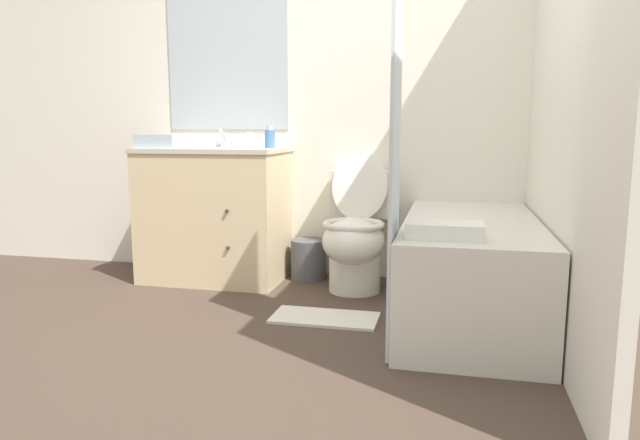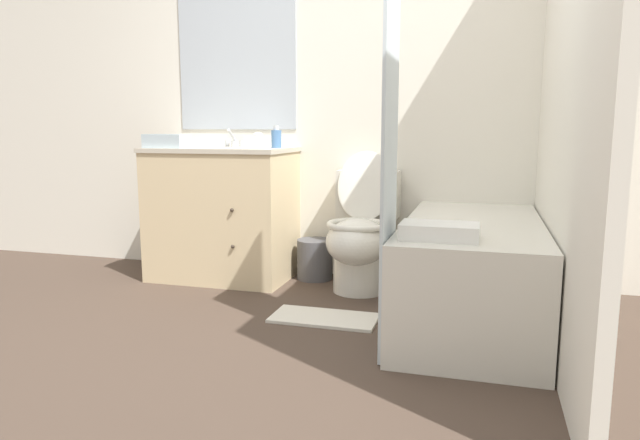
% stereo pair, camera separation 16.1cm
% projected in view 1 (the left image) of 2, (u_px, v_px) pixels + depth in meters
% --- Properties ---
extents(ground_plane, '(14.00, 14.00, 0.00)m').
position_uv_depth(ground_plane, '(257.00, 371.00, 2.41)').
color(ground_plane, '#47382D').
extents(wall_back, '(8.00, 0.06, 2.50)m').
position_uv_depth(wall_back, '(336.00, 93.00, 3.85)').
color(wall_back, white).
rests_on(wall_back, ground_plane).
extents(wall_right, '(0.05, 2.67, 2.50)m').
position_uv_depth(wall_right, '(560.00, 79.00, 2.74)').
color(wall_right, white).
rests_on(wall_right, ground_plane).
extents(vanity_cabinet, '(0.94, 0.61, 0.89)m').
position_uv_depth(vanity_cabinet, '(215.00, 213.00, 3.84)').
color(vanity_cabinet, beige).
rests_on(vanity_cabinet, ground_plane).
extents(sink_faucet, '(0.14, 0.12, 0.12)m').
position_uv_depth(sink_faucet, '(225.00, 142.00, 3.97)').
color(sink_faucet, silver).
rests_on(sink_faucet, vanity_cabinet).
extents(toilet, '(0.40, 0.66, 0.88)m').
position_uv_depth(toilet, '(356.00, 235.00, 3.58)').
color(toilet, silver).
rests_on(toilet, ground_plane).
extents(bathtub, '(0.69, 1.52, 0.54)m').
position_uv_depth(bathtub, '(470.00, 269.00, 3.05)').
color(bathtub, silver).
rests_on(bathtub, ground_plane).
extents(shower_curtain, '(0.01, 0.35, 1.90)m').
position_uv_depth(shower_curtain, '(395.00, 142.00, 2.50)').
color(shower_curtain, silver).
rests_on(shower_curtain, ground_plane).
extents(wastebasket, '(0.24, 0.24, 0.27)m').
position_uv_depth(wastebasket, '(308.00, 259.00, 3.88)').
color(wastebasket, '#4C4C51').
rests_on(wastebasket, ground_plane).
extents(tissue_box, '(0.15, 0.15, 0.10)m').
position_uv_depth(tissue_box, '(250.00, 141.00, 3.86)').
color(tissue_box, white).
rests_on(tissue_box, vanity_cabinet).
extents(soap_dispenser, '(0.07, 0.07, 0.15)m').
position_uv_depth(soap_dispenser, '(270.00, 138.00, 3.70)').
color(soap_dispenser, '#4C7AB2').
rests_on(soap_dispenser, vanity_cabinet).
extents(hand_towel_folded, '(0.27, 0.15, 0.09)m').
position_uv_depth(hand_towel_folded, '(158.00, 141.00, 3.65)').
color(hand_towel_folded, silver).
rests_on(hand_towel_folded, vanity_cabinet).
extents(bath_towel_folded, '(0.34, 0.21, 0.07)m').
position_uv_depth(bath_towel_folded, '(445.00, 230.00, 2.50)').
color(bath_towel_folded, white).
rests_on(bath_towel_folded, bathtub).
extents(bath_mat, '(0.57, 0.28, 0.02)m').
position_uv_depth(bath_mat, '(325.00, 318.00, 3.07)').
color(bath_mat, silver).
rests_on(bath_mat, ground_plane).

